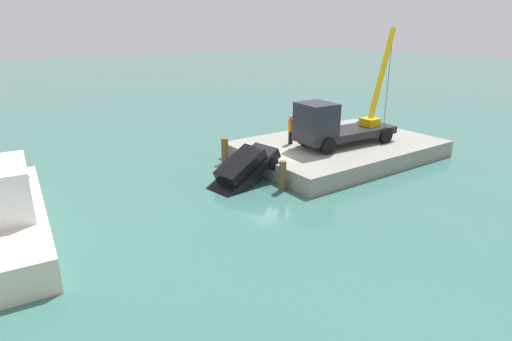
# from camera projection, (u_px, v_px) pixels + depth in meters

# --- Properties ---
(ground) EXTENTS (200.00, 200.00, 0.00)m
(ground) POSITION_uv_depth(u_px,v_px,m) (268.00, 173.00, 24.91)
(ground) COLOR #386B60
(dock) EXTENTS (12.58, 8.55, 1.01)m
(dock) POSITION_uv_depth(u_px,v_px,m) (338.00, 149.00, 27.88)
(dock) COLOR gray
(dock) RESTS_ON ground
(crane_truck) EXTENTS (8.98, 2.91, 7.08)m
(crane_truck) POSITION_uv_depth(u_px,v_px,m) (335.00, 124.00, 26.30)
(crane_truck) COLOR black
(crane_truck) RESTS_ON dock
(dock_worker) EXTENTS (0.34, 0.34, 1.84)m
(dock_worker) POSITION_uv_depth(u_px,v_px,m) (291.00, 129.00, 26.94)
(dock_worker) COLOR black
(dock_worker) RESTS_ON dock
(salvaged_car) EXTENTS (4.69, 2.60, 2.85)m
(salvaged_car) POSITION_uv_depth(u_px,v_px,m) (241.00, 172.00, 22.91)
(salvaged_car) COLOR black
(salvaged_car) RESTS_ON ground
(piling_near) EXTENTS (0.44, 0.44, 1.60)m
(piling_near) POSITION_uv_depth(u_px,v_px,m) (225.00, 151.00, 26.48)
(piling_near) COLOR brown
(piling_near) RESTS_ON ground
(piling_mid) EXTENTS (0.31, 0.31, 1.53)m
(piling_mid) POSITION_uv_depth(u_px,v_px,m) (250.00, 163.00, 24.27)
(piling_mid) COLOR brown
(piling_mid) RESTS_ON ground
(piling_far) EXTENTS (0.37, 0.37, 1.60)m
(piling_far) POSITION_uv_depth(u_px,v_px,m) (283.00, 176.00, 22.11)
(piling_far) COLOR brown
(piling_far) RESTS_ON ground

